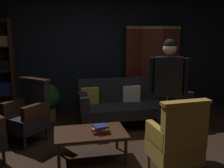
# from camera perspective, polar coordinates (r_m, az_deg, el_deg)

# --- Properties ---
(ground_plane) EXTENTS (10.00, 10.00, 0.00)m
(ground_plane) POSITION_cam_1_polar(r_m,az_deg,el_deg) (4.03, 2.45, -15.65)
(ground_plane) COLOR black
(back_wall) EXTENTS (7.20, 0.10, 2.80)m
(back_wall) POSITION_cam_1_polar(r_m,az_deg,el_deg) (6.01, -3.29, 7.32)
(back_wall) COLOR black
(back_wall) RESTS_ON ground_plane
(folding_screen) EXTENTS (1.27, 0.27, 1.90)m
(folding_screen) POSITION_cam_1_polar(r_m,az_deg,el_deg) (6.12, 8.47, 3.39)
(folding_screen) COLOR #5B2319
(folding_screen) RESTS_ON ground_plane
(velvet_couch) EXTENTS (2.12, 0.78, 0.88)m
(velvet_couch) POSITION_cam_1_polar(r_m,az_deg,el_deg) (5.32, 4.35, -3.61)
(velvet_couch) COLOR #382114
(velvet_couch) RESTS_ON ground_plane
(coffee_table) EXTENTS (1.00, 0.64, 0.42)m
(coffee_table) POSITION_cam_1_polar(r_m,az_deg,el_deg) (3.90, -4.59, -10.60)
(coffee_table) COLOR #382114
(coffee_table) RESTS_ON ground_plane
(armchair_gilt_accent) EXTENTS (0.62, 0.61, 1.04)m
(armchair_gilt_accent) POSITION_cam_1_polar(r_m,az_deg,el_deg) (3.50, 13.47, -11.53)
(armchair_gilt_accent) COLOR #B78E33
(armchair_gilt_accent) RESTS_ON ground_plane
(armchair_wing_left) EXTENTS (0.82, 0.82, 1.04)m
(armchair_wing_left) POSITION_cam_1_polar(r_m,az_deg,el_deg) (4.69, -17.22, -5.76)
(armchair_wing_left) COLOR #382114
(armchair_wing_left) RESTS_ON ground_plane
(standing_figure) EXTENTS (0.55, 0.35, 1.70)m
(standing_figure) POSITION_cam_1_polar(r_m,az_deg,el_deg) (4.12, 11.74, -0.15)
(standing_figure) COLOR black
(standing_figure) RESTS_ON ground_plane
(potted_plant) EXTENTS (0.46, 0.46, 0.76)m
(potted_plant) POSITION_cam_1_polar(r_m,az_deg,el_deg) (5.62, -13.25, -3.28)
(potted_plant) COLOR brown
(potted_plant) RESTS_ON ground_plane
(book_red_leather) EXTENTS (0.25, 0.21, 0.04)m
(book_red_leather) POSITION_cam_1_polar(r_m,az_deg,el_deg) (3.85, -2.45, -9.88)
(book_red_leather) COLOR maroon
(book_red_leather) RESTS_ON coffee_table
(book_tan_leather) EXTENTS (0.25, 0.20, 0.04)m
(book_tan_leather) POSITION_cam_1_polar(r_m,az_deg,el_deg) (3.83, -2.45, -9.39)
(book_tan_leather) COLOR #9E7A47
(book_tan_leather) RESTS_ON book_red_leather
(book_navy_cloth) EXTENTS (0.22, 0.21, 0.03)m
(book_navy_cloth) POSITION_cam_1_polar(r_m,az_deg,el_deg) (3.82, -2.46, -8.94)
(book_navy_cloth) COLOR navy
(book_navy_cloth) RESTS_ON book_tan_leather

